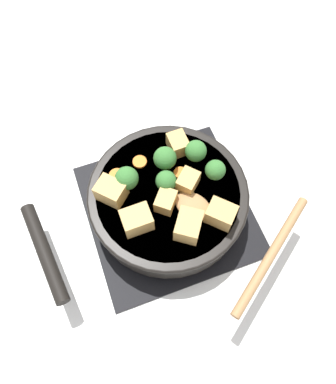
{
  "coord_description": "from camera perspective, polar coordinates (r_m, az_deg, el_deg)",
  "views": [
    {
      "loc": [
        0.27,
        -0.1,
        0.69
      ],
      "look_at": [
        0.0,
        0.0,
        0.08
      ],
      "focal_mm": 35.0,
      "sensor_mm": 36.0,
      "label": 1
    }
  ],
  "objects": [
    {
      "name": "tofu_cube_near_handle",
      "position": [
        0.64,
        8.06,
        -3.36
      ],
      "size": [
        0.06,
        0.06,
        0.04
      ],
      "primitive_type": "cube",
      "rotation": [
        0.0,
        0.0,
        3.91
      ],
      "color": "tan",
      "rests_on": "skillet_pan"
    },
    {
      "name": "tofu_cube_back_piece",
      "position": [
        0.66,
        -8.66,
        0.1
      ],
      "size": [
        0.06,
        0.06,
        0.04
      ],
      "primitive_type": "cube",
      "rotation": [
        0.0,
        0.0,
        3.89
      ],
      "color": "tan",
      "rests_on": "skillet_pan"
    },
    {
      "name": "tofu_cube_west_chunk",
      "position": [
        0.7,
        1.52,
        7.32
      ],
      "size": [
        0.04,
        0.03,
        0.03
      ],
      "primitive_type": "cube",
      "rotation": [
        0.0,
        0.0,
        3.17
      ],
      "color": "tan",
      "rests_on": "skillet_pan"
    },
    {
      "name": "carrot_slice_edge_slice",
      "position": [
        0.68,
        1.88,
        2.94
      ],
      "size": [
        0.02,
        0.02,
        0.01
      ],
      "primitive_type": "cylinder",
      "color": "orange",
      "rests_on": "skillet_pan"
    },
    {
      "name": "broccoli_floret_north_edge",
      "position": [
        0.65,
        -0.66,
        1.56
      ],
      "size": [
        0.04,
        0.04,
        0.04
      ],
      "color": "#709956",
      "rests_on": "skillet_pan"
    },
    {
      "name": "front_burner_grate",
      "position": [
        0.73,
        -0.0,
        -2.41
      ],
      "size": [
        0.31,
        0.31,
        0.03
      ],
      "color": "black",
      "rests_on": "ground_plane"
    },
    {
      "name": "broccoli_floret_east_rim",
      "position": [
        0.68,
        4.25,
        6.23
      ],
      "size": [
        0.04,
        0.04,
        0.05
      ],
      "color": "#709956",
      "rests_on": "skillet_pan"
    },
    {
      "name": "skillet_pan",
      "position": [
        0.69,
        -0.21,
        -1.0
      ],
      "size": [
        0.29,
        0.4,
        0.06
      ],
      "color": "black",
      "rests_on": "front_burner_grate"
    },
    {
      "name": "broccoli_floret_west_rim",
      "position": [
        0.67,
        7.17,
        3.42
      ],
      "size": [
        0.04,
        0.04,
        0.04
      ],
      "color": "#709956",
      "rests_on": "skillet_pan"
    },
    {
      "name": "tofu_cube_mid_small",
      "position": [
        0.62,
        3.15,
        -5.14
      ],
      "size": [
        0.06,
        0.06,
        0.04
      ],
      "primitive_type": "cube",
      "rotation": [
        0.0,
        0.0,
        2.52
      ],
      "color": "tan",
      "rests_on": "skillet_pan"
    },
    {
      "name": "broccoli_floret_center_top",
      "position": [
        0.65,
        -6.31,
        2.07
      ],
      "size": [
        0.04,
        0.04,
        0.05
      ],
      "color": "#709956",
      "rests_on": "skillet_pan"
    },
    {
      "name": "tofu_cube_center_large",
      "position": [
        0.64,
        -0.35,
        -1.41
      ],
      "size": [
        0.05,
        0.05,
        0.03
      ],
      "primitive_type": "cube",
      "rotation": [
        0.0,
        0.0,
        5.59
      ],
      "color": "tan",
      "rests_on": "skillet_pan"
    },
    {
      "name": "broccoli_floret_near_spoon",
      "position": [
        0.67,
        -0.46,
        5.16
      ],
      "size": [
        0.04,
        0.04,
        0.05
      ],
      "color": "#709956",
      "rests_on": "skillet_pan"
    },
    {
      "name": "carrot_slice_near_center",
      "position": [
        0.69,
        -7.79,
        2.47
      ],
      "size": [
        0.03,
        0.03,
        0.01
      ],
      "primitive_type": "cylinder",
      "color": "orange",
      "rests_on": "skillet_pan"
    },
    {
      "name": "tofu_cube_east_chunk",
      "position": [
        0.66,
        3.07,
        1.58
      ],
      "size": [
        0.05,
        0.05,
        0.03
      ],
      "primitive_type": "cube",
      "rotation": [
        0.0,
        0.0,
        5.45
      ],
      "color": "tan",
      "rests_on": "skillet_pan"
    },
    {
      "name": "wooden_spoon",
      "position": [
        0.64,
        10.41,
        -6.16
      ],
      "size": [
        0.24,
        0.23,
        0.02
      ],
      "color": "#A87A4C",
      "rests_on": "skillet_pan"
    },
    {
      "name": "tofu_cube_front_piece",
      "position": [
        0.63,
        -4.77,
        -4.28
      ],
      "size": [
        0.04,
        0.05,
        0.04
      ],
      "primitive_type": "cube",
      "rotation": [
        0.0,
        0.0,
        4.73
      ],
      "color": "tan",
      "rests_on": "skillet_pan"
    },
    {
      "name": "ground_plane",
      "position": [
        0.74,
        -0.0,
        -2.77
      ],
      "size": [
        2.4,
        2.4,
        0.0
      ],
      "primitive_type": "plane",
      "color": "silver"
    },
    {
      "name": "carrot_slice_orange_thin",
      "position": [
        0.7,
        -4.33,
        4.6
      ],
      "size": [
        0.03,
        0.03,
        0.01
      ],
      "primitive_type": "cylinder",
      "color": "orange",
      "rests_on": "skillet_pan"
    }
  ]
}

